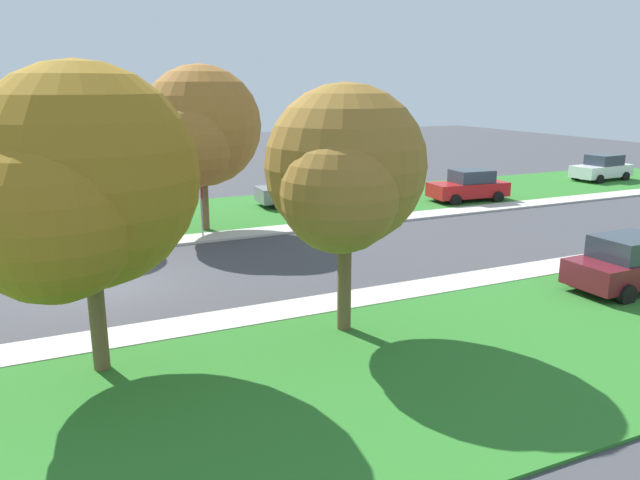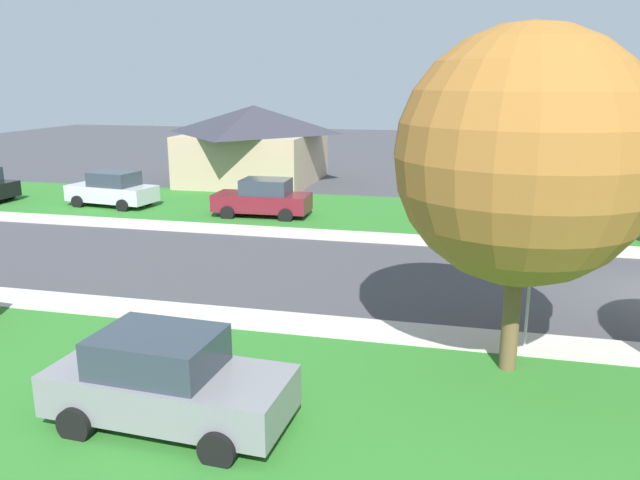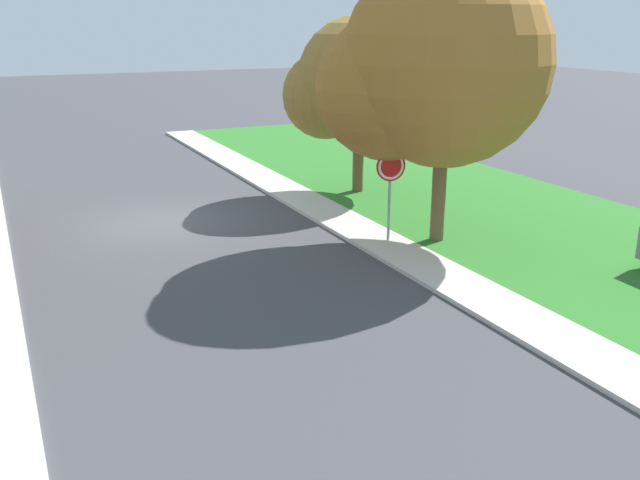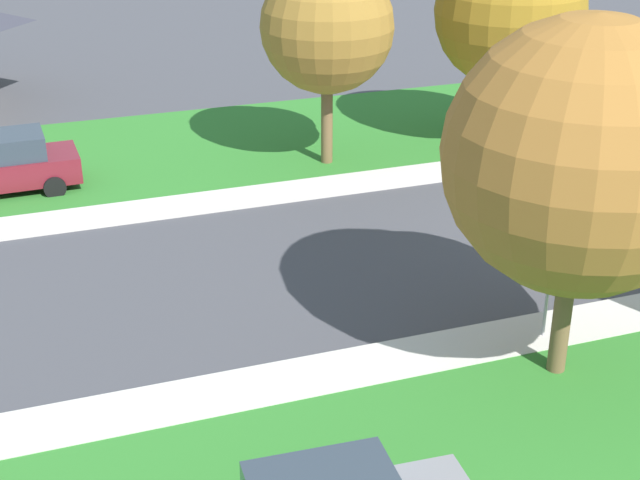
{
  "view_description": "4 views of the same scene",
  "coord_description": "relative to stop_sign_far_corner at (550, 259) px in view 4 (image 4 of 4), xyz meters",
  "views": [
    {
      "loc": [
        19.97,
        -1.67,
        6.28
      ],
      "look_at": [
        2.53,
        6.49,
        1.4
      ],
      "focal_mm": 34.54,
      "sensor_mm": 36.0,
      "label": 1
    },
    {
      "loc": [
        -18.86,
        6.02,
        6.03
      ],
      "look_at": [
        -1.3,
        10.18,
        1.4
      ],
      "focal_mm": 34.99,
      "sensor_mm": 36.0,
      "label": 2
    },
    {
      "loc": [
        4.12,
        19.3,
        5.55
      ],
      "look_at": [
        -1.51,
        7.45,
        1.4
      ],
      "focal_mm": 39.21,
      "sensor_mm": 36.0,
      "label": 3
    },
    {
      "loc": [
        -19.29,
        14.54,
        10.28
      ],
      "look_at": [
        -1.46,
        8.32,
        1.4
      ],
      "focal_mm": 52.09,
      "sensor_mm": 36.0,
      "label": 4
    }
  ],
  "objects": [
    {
      "name": "lawn_east",
      "position": [
        14.26,
        7.47,
        -1.85
      ],
      "size": [
        8.0,
        56.0,
        0.08
      ],
      "primitive_type": "cube",
      "color": "#2D7528",
      "rests_on": "ground"
    },
    {
      "name": "ground_plane",
      "position": [
        4.86,
        -4.53,
        -1.89
      ],
      "size": [
        120.0,
        120.0,
        0.0
      ],
      "primitive_type": "plane",
      "color": "#424247"
    },
    {
      "name": "sidewalk_east",
      "position": [
        9.56,
        7.47,
        -1.84
      ],
      "size": [
        1.4,
        56.0,
        0.1
      ],
      "primitive_type": "cube",
      "color": "beige",
      "rests_on": "ground"
    },
    {
      "name": "tree_sidewalk_mid",
      "position": [
        11.7,
        0.59,
        2.32
      ],
      "size": [
        4.31,
        4.01,
        6.35
      ],
      "color": "brown",
      "rests_on": "ground"
    },
    {
      "name": "tree_across_right",
      "position": [
        -0.91,
        0.22,
        2.52
      ],
      "size": [
        5.49,
        5.11,
        7.13
      ],
      "color": "brown",
      "rests_on": "ground"
    },
    {
      "name": "car_maroon_behind_trees",
      "position": [
        12.31,
        10.36,
        -1.01
      ],
      "size": [
        2.13,
        4.35,
        1.76
      ],
      "color": "maroon",
      "rests_on": "ground"
    },
    {
      "name": "stop_sign_far_corner",
      "position": [
        0.0,
        0.0,
        0.0
      ],
      "size": [
        0.91,
        0.91,
        2.77
      ],
      "color": "#9E9EA3",
      "rests_on": "ground"
    },
    {
      "name": "tree_across_left",
      "position": [
        11.51,
        -5.44,
        2.37
      ],
      "size": [
        5.12,
        4.76,
        6.8
      ],
      "color": "brown",
      "rests_on": "ground"
    },
    {
      "name": "sidewalk_west",
      "position": [
        0.16,
        7.47,
        -1.84
      ],
      "size": [
        1.4,
        56.0,
        0.1
      ],
      "primitive_type": "cube",
      "color": "beige",
      "rests_on": "ground"
    }
  ]
}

